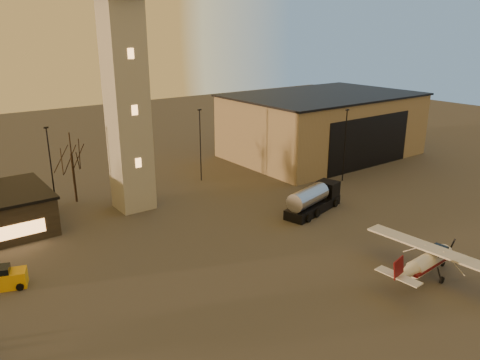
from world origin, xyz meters
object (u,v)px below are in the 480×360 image
at_px(cessna_front, 430,263).
at_px(fuel_truck, 313,201).
at_px(service_cart, 6,279).
at_px(hangar, 322,125).
at_px(control_tower, 124,68).

relative_size(cessna_front, fuel_truck, 1.40).
bearing_deg(service_cart, fuel_truck, 13.17).
bearing_deg(fuel_truck, hangar, 28.23).
relative_size(hangar, service_cart, 9.07).
height_order(fuel_truck, service_cart, fuel_truck).
relative_size(control_tower, cessna_front, 2.58).
xyz_separation_m(control_tower, cessna_front, (13.73, -30.56, -15.14)).
bearing_deg(fuel_truck, cessna_front, -112.39).
height_order(hangar, service_cart, hangar).
bearing_deg(service_cart, cessna_front, -14.78).
height_order(hangar, cessna_front, hangar).
xyz_separation_m(cessna_front, fuel_truck, (2.50, 16.68, 0.09)).
bearing_deg(cessna_front, control_tower, 110.67).
xyz_separation_m(fuel_truck, service_cart, (-32.52, 3.06, -0.55)).
bearing_deg(cessna_front, fuel_truck, 77.95).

